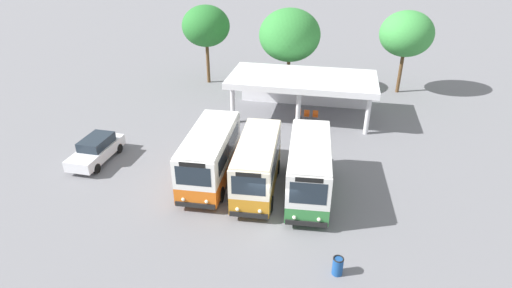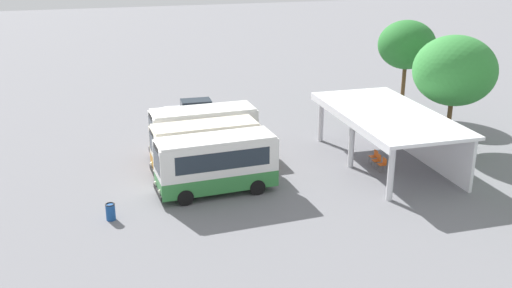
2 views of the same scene
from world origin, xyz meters
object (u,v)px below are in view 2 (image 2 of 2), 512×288
city_bus_middle_cream (216,162)px  waiting_chair_end_by_column (374,155)px  city_bus_second_in_row (205,146)px  litter_bin_apron (111,212)px  waiting_chair_middle_seat (383,163)px  parked_car_flank (194,110)px  waiting_chair_second_from_end (377,159)px  city_bus_nearest_orange (203,130)px

city_bus_middle_cream → waiting_chair_end_by_column: bearing=99.2°
city_bus_second_in_row → waiting_chair_end_by_column: city_bus_second_in_row is taller
litter_bin_apron → waiting_chair_middle_seat: bearing=97.6°
litter_bin_apron → city_bus_middle_cream: bearing=107.5°
city_bus_middle_cream → litter_bin_apron: 6.39m
waiting_chair_middle_seat → litter_bin_apron: litter_bin_apron is taller
city_bus_second_in_row → litter_bin_apron: (4.84, -5.92, -1.31)m
parked_car_flank → waiting_chair_end_by_column: size_ratio=5.24×
city_bus_middle_cream → city_bus_second_in_row: bearing=-179.3°
waiting_chair_second_from_end → city_bus_nearest_orange: bearing=-115.9°
city_bus_middle_cream → waiting_chair_end_by_column: (-1.73, 10.68, -1.31)m
parked_car_flank → litter_bin_apron: 17.47m
city_bus_second_in_row → waiting_chair_middle_seat: city_bus_second_in_row is taller
parked_car_flank → waiting_chair_middle_seat: 16.59m
city_bus_second_in_row → parked_car_flank: 11.19m
waiting_chair_middle_seat → litter_bin_apron: (2.22, -16.52, -0.07)m
city_bus_nearest_orange → city_bus_middle_cream: city_bus_middle_cream is taller
city_bus_nearest_orange → waiting_chair_second_from_end: size_ratio=8.13×
waiting_chair_middle_seat → city_bus_middle_cream: bearing=-88.1°
parked_car_flank → city_bus_middle_cream: bearing=-5.0°
city_bus_second_in_row → parked_car_flank: (-11.08, 1.26, -0.94)m
waiting_chair_middle_seat → litter_bin_apron: size_ratio=0.96×
parked_car_flank → waiting_chair_middle_seat: bearing=34.3°
waiting_chair_end_by_column → waiting_chair_second_from_end: (0.69, -0.13, 0.00)m
city_bus_middle_cream → waiting_chair_middle_seat: city_bus_middle_cream is taller
waiting_chair_second_from_end → litter_bin_apron: size_ratio=0.96×
waiting_chair_end_by_column → litter_bin_apron: size_ratio=0.96×
city_bus_middle_cream → parked_car_flank: 14.14m
city_bus_middle_cream → city_bus_nearest_orange: bearing=175.9°
waiting_chair_end_by_column → parked_car_flank: bearing=-142.5°
waiting_chair_middle_seat → waiting_chair_second_from_end: bearing=-177.8°
waiting_chair_middle_seat → litter_bin_apron: bearing=-82.4°
city_bus_second_in_row → litter_bin_apron: 7.76m
city_bus_nearest_orange → waiting_chair_second_from_end: bearing=64.1°
city_bus_nearest_orange → waiting_chair_middle_seat: (5.59, 10.14, -1.27)m
parked_car_flank → waiting_chair_second_from_end: parked_car_flank is taller
city_bus_middle_cream → waiting_chair_middle_seat: 10.66m
city_bus_nearest_orange → litter_bin_apron: city_bus_nearest_orange is taller
waiting_chair_end_by_column → litter_bin_apron: 17.01m
city_bus_second_in_row → waiting_chair_second_from_end: 10.83m
city_bus_nearest_orange → waiting_chair_end_by_column: bearing=67.7°
city_bus_second_in_row → waiting_chair_end_by_column: bearing=83.4°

